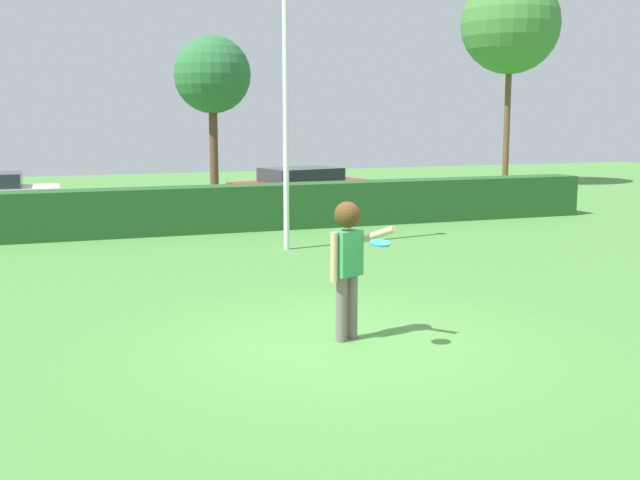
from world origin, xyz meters
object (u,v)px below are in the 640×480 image
(lamppost, at_px, (286,91))
(birch_tree, at_px, (212,76))
(parked_car_red, at_px, (301,186))
(frisbee, at_px, (380,243))
(person, at_px, (348,253))
(maple_tree, at_px, (511,24))

(lamppost, relative_size, birch_tree, 1.11)
(parked_car_red, bearing_deg, birch_tree, 114.94)
(frisbee, bearing_deg, person, 101.60)
(frisbee, height_order, birch_tree, birch_tree)
(parked_car_red, height_order, maple_tree, maple_tree)
(frisbee, xyz_separation_m, lamppost, (1.23, 7.54, 1.98))
(frisbee, bearing_deg, maple_tree, 53.52)
(person, distance_m, birch_tree, 17.97)
(frisbee, distance_m, birch_tree, 18.59)
(lamppost, relative_size, parked_car_red, 1.35)
(frisbee, bearing_deg, lamppost, 80.77)
(frisbee, height_order, maple_tree, maple_tree)
(birch_tree, distance_m, maple_tree, 12.34)
(lamppost, bearing_deg, frisbee, -99.23)
(person, relative_size, frisbee, 7.11)
(parked_car_red, relative_size, maple_tree, 0.54)
(birch_tree, bearing_deg, frisbee, -96.40)
(birch_tree, bearing_deg, lamppost, -94.40)
(person, xyz_separation_m, frisbee, (0.14, -0.68, 0.22))
(lamppost, distance_m, maple_tree, 17.62)
(person, bearing_deg, maple_tree, 52.25)
(lamppost, height_order, maple_tree, maple_tree)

